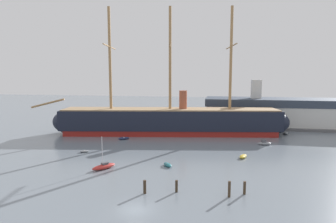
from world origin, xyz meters
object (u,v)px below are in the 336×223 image
(tall_ship, at_px, (170,121))
(mooring_piling_left_pair, at_px, (229,189))
(motorboat_alongside_stern, at_px, (264,143))
(mooring_piling_nearest, at_px, (145,187))
(dinghy_near_centre, at_px, (168,165))
(mooring_piling_midwater, at_px, (245,188))
(dinghy_alongside_bow, at_px, (124,138))
(sailboat_foreground_left, at_px, (104,166))
(dinghy_mid_right, at_px, (243,156))
(dinghy_mid_left, at_px, (84,151))
(mooring_piling_right_pair, at_px, (177,186))
(dinghy_far_right, at_px, (286,133))
(dinghy_far_left, at_px, (110,126))
(dockside_warehouse_right, at_px, (285,113))

(tall_ship, relative_size, mooring_piling_left_pair, 32.68)
(motorboat_alongside_stern, relative_size, mooring_piling_nearest, 1.71)
(dinghy_near_centre, relative_size, mooring_piling_midwater, 1.45)
(dinghy_near_centre, bearing_deg, dinghy_alongside_bow, 128.08)
(sailboat_foreground_left, xyz_separation_m, mooring_piling_midwater, (24.19, -6.74, 0.43))
(dinghy_near_centre, bearing_deg, dinghy_mid_right, 30.72)
(dinghy_mid_left, relative_size, mooring_piling_right_pair, 1.27)
(dinghy_mid_right, xyz_separation_m, dinghy_far_right, (13.64, 27.35, -0.01))
(tall_ship, relative_size, mooring_piling_nearest, 37.97)
(tall_ship, bearing_deg, dinghy_far_left, 159.77)
(mooring_piling_left_pair, bearing_deg, tall_ship, 111.11)
(mooring_piling_right_pair, height_order, dockside_warehouse_right, dockside_warehouse_right)
(sailboat_foreground_left, distance_m, dinghy_alongside_bow, 24.24)
(dinghy_mid_right, height_order, mooring_piling_left_pair, mooring_piling_left_pair)
(dinghy_near_centre, bearing_deg, mooring_piling_left_pair, -47.10)
(dinghy_near_centre, bearing_deg, sailboat_foreground_left, -161.55)
(mooring_piling_nearest, relative_size, mooring_piling_midwater, 1.04)
(mooring_piling_midwater, distance_m, dockside_warehouse_right, 61.81)
(mooring_piling_left_pair, xyz_separation_m, mooring_piling_right_pair, (-7.46, 0.35, -0.26))
(sailboat_foreground_left, height_order, dockside_warehouse_right, dockside_warehouse_right)
(dinghy_mid_left, distance_m, dinghy_alongside_bow, 14.51)
(dinghy_far_right, height_order, mooring_piling_right_pair, mooring_piling_right_pair)
(dinghy_near_centre, height_order, dockside_warehouse_right, dockside_warehouse_right)
(mooring_piling_left_pair, xyz_separation_m, dockside_warehouse_right, (19.11, 60.73, 3.53))
(dinghy_alongside_bow, distance_m, dinghy_far_left, 20.88)
(tall_ship, relative_size, sailboat_foreground_left, 12.29)
(dinghy_near_centre, distance_m, motorboat_alongside_stern, 28.99)
(dinghy_alongside_bow, xyz_separation_m, mooring_piling_midwater, (28.89, -30.52, 0.59))
(mooring_piling_nearest, bearing_deg, dinghy_near_centre, 86.29)
(dinghy_alongside_bow, distance_m, mooring_piling_right_pair, 37.01)
(dinghy_near_centre, distance_m, mooring_piling_left_pair, 16.18)
(dinghy_mid_left, height_order, dinghy_alongside_bow, dinghy_alongside_bow)
(tall_ship, distance_m, mooring_piling_nearest, 42.97)
(dockside_warehouse_right, bearing_deg, dinghy_alongside_bow, -147.87)
(dinghy_far_right, bearing_deg, motorboat_alongside_stern, -117.81)
(dinghy_far_left, bearing_deg, dockside_warehouse_right, 11.03)
(motorboat_alongside_stern, xyz_separation_m, mooring_piling_right_pair, (-16.46, -32.48, 0.41))
(dinghy_mid_right, bearing_deg, tall_ship, 131.94)
(dinghy_mid_left, bearing_deg, mooring_piling_right_pair, -37.06)
(dinghy_mid_right, xyz_separation_m, dinghy_alongside_bow, (-29.89, 11.69, 0.02))
(dinghy_far_left, height_order, dockside_warehouse_right, dockside_warehouse_right)
(sailboat_foreground_left, bearing_deg, dinghy_far_right, 45.45)
(sailboat_foreground_left, xyz_separation_m, dinghy_mid_left, (-8.82, 9.87, -0.26))
(sailboat_foreground_left, distance_m, dinghy_near_centre, 11.65)
(motorboat_alongside_stern, xyz_separation_m, mooring_piling_nearest, (-20.83, -33.86, 0.51))
(dockside_warehouse_right, bearing_deg, sailboat_foreground_left, -128.05)
(dinghy_near_centre, relative_size, dinghy_far_right, 0.95)
(dinghy_mid_left, bearing_deg, motorboat_alongside_stern, 20.38)
(dinghy_far_left, relative_size, mooring_piling_left_pair, 1.21)
(sailboat_foreground_left, relative_size, mooring_piling_nearest, 3.09)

